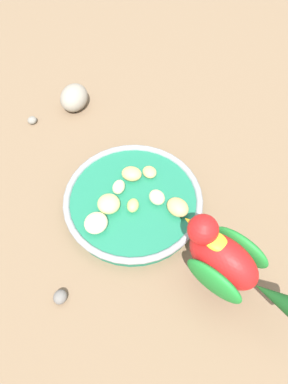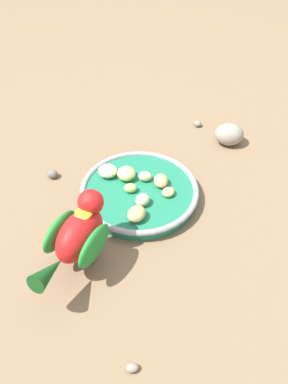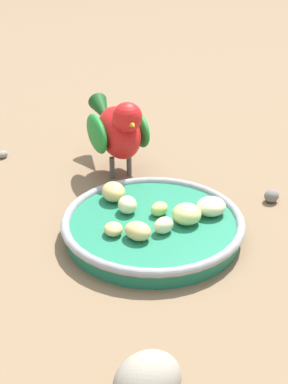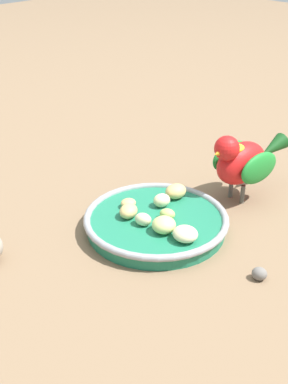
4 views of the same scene
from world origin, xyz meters
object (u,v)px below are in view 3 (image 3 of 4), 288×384
Objects in this scene: apple_piece_4 at (159,209)px; pebble_0 at (2,154)px; pebble_2 at (272,196)px; parrot at (118,129)px; apple_piece_0 at (138,231)px; apple_piece_3 at (187,214)px; apple_piece_5 at (163,225)px; rock_large at (147,381)px; feeding_bowl at (150,227)px; apple_piece_7 at (113,229)px; apple_piece_2 at (127,205)px; apple_piece_6 at (211,206)px; apple_piece_1 at (113,192)px.

pebble_0 is (0.30, 0.13, -0.02)m from apple_piece_4.
parrot is at bearing 42.81° from pebble_2.
apple_piece_0 is 0.07m from apple_piece_3.
rock_large is (-0.20, 0.12, -0.01)m from apple_piece_5.
feeding_bowl is at bearing 120.74° from apple_piece_4.
apple_piece_5 is 1.05× the size of apple_piece_7.
apple_piece_3 is at bearing 6.59° from parrot.
apple_piece_2 is 0.15× the size of parrot.
parrot is at bearing 1.37° from apple_piece_3.
apple_piece_0 is at bearing 96.37° from apple_piece_6.
apple_piece_7 is (-0.01, 0.05, 0.01)m from feeding_bowl.
pebble_0 is at bearing 20.71° from apple_piece_1.
apple_piece_3 is 0.04m from apple_piece_5.
apple_piece_2 is (0.03, 0.02, 0.02)m from feeding_bowl.
apple_piece_4 is 1.15× the size of pebble_2.
apple_piece_2 reaches higher than apple_piece_4.
rock_large is at bearing 138.38° from apple_piece_6.
feeding_bowl is at bearing -160.50° from pebble_0.
apple_piece_3 reaches higher than apple_piece_4.
apple_piece_5 is 0.21m from parrot.
rock_large reaches higher than feeding_bowl.
apple_piece_4 is 0.27m from rock_large.
apple_piece_2 is 1.32× the size of pebble_2.
apple_piece_3 reaches higher than apple_piece_7.
apple_piece_5 reaches higher than apple_piece_4.
parrot reaches higher than apple_piece_0.
pebble_0 is at bearing -0.65° from rock_large.
pebble_2 is (-0.02, -0.20, -0.02)m from apple_piece_2.
rock_large is at bearing 162.23° from apple_piece_1.
apple_piece_5 is at bearing -167.62° from apple_piece_1.
pebble_0 is (0.27, 0.09, -0.03)m from apple_piece_2.
parrot is at bearing -19.22° from apple_piece_2.
apple_piece_7 is at bearing -169.62° from pebble_0.
apple_piece_6 is 1.76× the size of pebble_2.
feeding_bowl is 0.19m from parrot.
apple_piece_7 is 0.23m from rock_large.
apple_piece_4 is 1.34× the size of pebble_0.
pebble_2 is at bearing -86.22° from apple_piece_7.
apple_piece_4 is (0.04, -0.05, -0.00)m from apple_piece_0.
pebble_0 is at bearing 19.50° from feeding_bowl.
apple_piece_6 is at bearing -101.56° from feeding_bowl.
apple_piece_7 is (0.02, 0.05, -0.00)m from apple_piece_5.
apple_piece_6 is at bearing -82.32° from apple_piece_3.
apple_piece_1 is 0.25m from pebble_0.
pebble_0 is 0.86× the size of pebble_2.
apple_piece_4 is at bearing -59.26° from feeding_bowl.
apple_piece_3 is at bearing 101.25° from pebble_2.
feeding_bowl is 0.32m from pebble_0.
apple_piece_2 is 0.06m from apple_piece_5.
apple_piece_3 is 0.20× the size of parrot.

